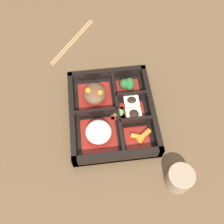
{
  "coord_description": "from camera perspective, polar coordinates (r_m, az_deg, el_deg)",
  "views": [
    {
      "loc": [
        -0.36,
        0.04,
        0.67
      ],
      "look_at": [
        0.0,
        0.0,
        0.03
      ],
      "focal_mm": 42.0,
      "sensor_mm": 36.0,
      "label": 1
    }
  ],
  "objects": [
    {
      "name": "ground_plane",
      "position": [
        0.76,
        0.0,
        -0.92
      ],
      "size": [
        3.0,
        3.0,
        0.0
      ],
      "primitive_type": "plane",
      "color": "brown"
    },
    {
      "name": "bento_rim",
      "position": [
        0.74,
        0.3,
        -0.03
      ],
      "size": [
        0.28,
        0.24,
        0.05
      ],
      "color": "black",
      "rests_on": "ground_plane"
    },
    {
      "name": "bowl_pickles",
      "position": [
        0.75,
        1.19,
        -0.21
      ],
      "size": [
        0.04,
        0.04,
        0.01
      ],
      "color": "maroon",
      "rests_on": "bento_base"
    },
    {
      "name": "bowl_tofu",
      "position": [
        0.75,
        4.49,
        0.47
      ],
      "size": [
        0.08,
        0.07,
        0.04
      ],
      "color": "maroon",
      "rests_on": "bento_base"
    },
    {
      "name": "bowl_stew",
      "position": [
        0.77,
        -3.8,
        3.86
      ],
      "size": [
        0.1,
        0.1,
        0.05
      ],
      "color": "maroon",
      "rests_on": "bento_base"
    },
    {
      "name": "bowl_rice",
      "position": [
        0.71,
        -2.94,
        -4.51
      ],
      "size": [
        0.1,
        0.1,
        0.04
      ],
      "color": "maroon",
      "rests_on": "bento_base"
    },
    {
      "name": "bowl_greens",
      "position": [
        0.79,
        3.52,
        5.94
      ],
      "size": [
        0.06,
        0.07,
        0.04
      ],
      "color": "maroon",
      "rests_on": "bento_base"
    },
    {
      "name": "bento_base",
      "position": [
        0.76,
        0.0,
        -0.74
      ],
      "size": [
        0.28,
        0.24,
        0.01
      ],
      "color": "black",
      "rests_on": "ground_plane"
    },
    {
      "name": "bowl_carrots",
      "position": [
        0.72,
        5.87,
        -5.45
      ],
      "size": [
        0.06,
        0.07,
        0.02
      ],
      "color": "maroon",
      "rests_on": "bento_base"
    },
    {
      "name": "tea_cup",
      "position": [
        0.68,
        14.55,
        -13.79
      ],
      "size": [
        0.07,
        0.07,
        0.06
      ],
      "color": "gray",
      "rests_on": "ground_plane"
    },
    {
      "name": "chopsticks",
      "position": [
        0.95,
        -8.61,
        15.1
      ],
      "size": [
        0.2,
        0.16,
        0.01
      ],
      "color": "#A87F51",
      "rests_on": "ground_plane"
    }
  ]
}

